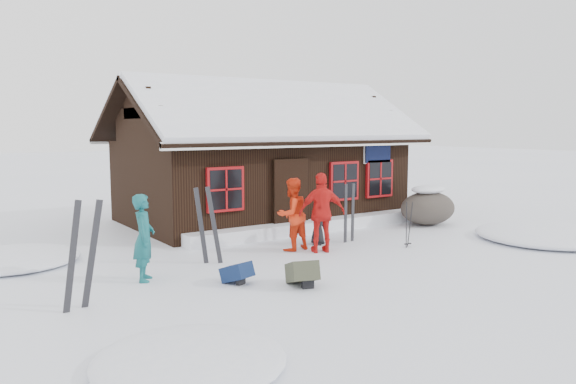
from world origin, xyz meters
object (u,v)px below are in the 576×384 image
(boulder, at_px, (428,207))
(skier_crouched, at_px, (318,223))
(ski_pair_left, at_px, (82,256))
(backpack_blue, at_px, (237,276))
(skier_teal, at_px, (144,238))
(skier_orange_left, at_px, (292,214))
(backpack_olive, at_px, (302,277))
(ski_poles, at_px, (408,225))
(skier_orange_right, at_px, (322,213))

(boulder, bearing_deg, skier_crouched, -174.74)
(ski_pair_left, distance_m, backpack_blue, 2.86)
(ski_pair_left, xyz_separation_m, backpack_blue, (2.76, -0.10, -0.72))
(skier_teal, distance_m, boulder, 9.27)
(skier_orange_left, xyz_separation_m, backpack_olive, (-1.56, -2.60, -0.69))
(skier_teal, bearing_deg, ski_poles, -69.46)
(skier_orange_left, height_order, backpack_blue, skier_orange_left)
(boulder, distance_m, backpack_blue, 8.19)
(skier_teal, relative_size, boulder, 0.92)
(skier_crouched, height_order, ski_poles, ski_poles)
(backpack_blue, bearing_deg, skier_teal, 121.33)
(ski_poles, bearing_deg, boulder, 34.14)
(skier_orange_right, height_order, boulder, skier_orange_right)
(skier_crouched, bearing_deg, skier_orange_right, -150.54)
(ski_pair_left, distance_m, backpack_olive, 3.85)
(skier_orange_right, height_order, backpack_olive, skier_orange_right)
(skier_orange_left, relative_size, ski_poles, 1.49)
(boulder, relative_size, backpack_blue, 3.47)
(skier_orange_left, height_order, skier_crouched, skier_orange_left)
(boulder, distance_m, backpack_olive, 7.64)
(skier_orange_left, bearing_deg, backpack_blue, 28.03)
(skier_orange_right, distance_m, boulder, 5.05)
(skier_teal, xyz_separation_m, skier_crouched, (4.76, 0.81, -0.30))
(skier_crouched, relative_size, ski_pair_left, 0.59)
(backpack_olive, bearing_deg, ski_pair_left, -174.79)
(skier_teal, height_order, skier_orange_left, skier_orange_left)
(skier_teal, bearing_deg, backpack_blue, -103.80)
(skier_orange_right, bearing_deg, ski_pair_left, 33.65)
(skier_orange_left, distance_m, backpack_olive, 3.11)
(skier_orange_left, xyz_separation_m, boulder, (5.36, 0.61, -0.33))
(ski_pair_left, relative_size, backpack_blue, 3.48)
(backpack_olive, bearing_deg, skier_orange_right, 64.71)
(skier_teal, bearing_deg, skier_crouched, -53.65)
(boulder, xyz_separation_m, ski_poles, (-2.81, -1.90, 0.00))
(skier_orange_left, relative_size, skier_orange_right, 0.92)
(skier_orange_left, bearing_deg, ski_poles, 145.48)
(skier_orange_left, xyz_separation_m, skier_crouched, (0.93, 0.20, -0.33))
(skier_crouched, bearing_deg, ski_pair_left, 167.67)
(skier_teal, bearing_deg, skier_orange_right, -62.68)
(skier_crouched, xyz_separation_m, boulder, (4.43, 0.41, 0.00))
(skier_orange_right, distance_m, skier_crouched, 0.98)
(ski_pair_left, distance_m, ski_poles, 7.80)
(skier_teal, distance_m, ski_pair_left, 1.76)
(skier_crouched, xyz_separation_m, backpack_olive, (-2.49, -2.81, -0.36))
(skier_teal, bearing_deg, ski_pair_left, 153.90)
(skier_orange_right, bearing_deg, ski_poles, -176.75)
(skier_orange_right, relative_size, boulder, 1.03)
(skier_orange_left, xyz_separation_m, ski_poles, (2.55, -1.29, -0.32))
(skier_orange_right, bearing_deg, boulder, -143.96)
(backpack_blue, relative_size, backpack_olive, 0.80)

